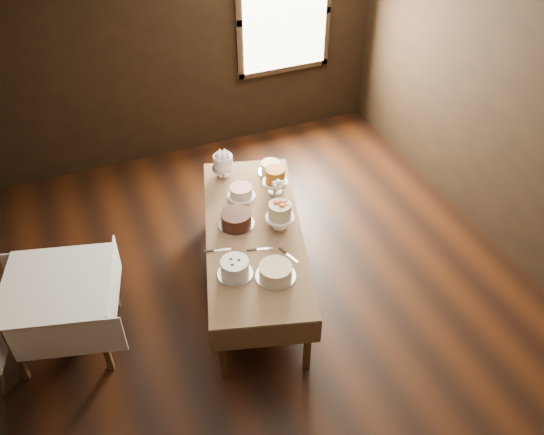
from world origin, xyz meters
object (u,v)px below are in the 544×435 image
(side_table, at_px, (57,290))
(cake_server_a, at_px, (265,249))
(cake_server_c, at_px, (242,213))
(cake_caramel, at_px, (275,182))
(cake_meringue, at_px, (223,166))
(cake_flowers, at_px, (280,217))
(cake_speckled, at_px, (271,168))
(cake_server_b, at_px, (292,258))
(cake_chocolate, at_px, (236,219))
(cake_cream, at_px, (276,272))
(cake_server_e, at_px, (223,250))
(display_table, at_px, (254,234))
(cake_swirl, at_px, (235,268))
(flower_vase, at_px, (279,205))
(cake_lattice, at_px, (241,192))
(cake_server_d, at_px, (279,213))

(side_table, distance_m, cake_server_a, 1.79)
(cake_server_c, bearing_deg, cake_caramel, -48.80)
(cake_meringue, distance_m, cake_caramel, 0.60)
(cake_flowers, bearing_deg, cake_speckled, 73.30)
(cake_meringue, relative_size, cake_flowers, 1.00)
(side_table, relative_size, cake_server_b, 4.50)
(cake_chocolate, height_order, cake_cream, cake_chocolate)
(cake_server_c, height_order, cake_server_e, same)
(cake_cream, bearing_deg, display_table, 86.24)
(cake_swirl, height_order, cake_server_e, cake_swirl)
(cake_caramel, bearing_deg, cake_cream, -112.40)
(side_table, relative_size, flower_vase, 8.35)
(cake_chocolate, height_order, flower_vase, cake_chocolate)
(cake_speckled, bearing_deg, cake_server_b, -104.01)
(cake_caramel, xyz_separation_m, cake_cream, (-0.44, -1.08, -0.07))
(cake_flowers, xyz_separation_m, cake_server_e, (-0.59, -0.10, -0.12))
(display_table, relative_size, cake_flowers, 8.68)
(cake_flowers, bearing_deg, cake_server_b, -98.58)
(cake_lattice, xyz_separation_m, cake_chocolate, (-0.19, -0.38, 0.01))
(display_table, bearing_deg, cake_server_e, -157.31)
(display_table, height_order, cake_caramel, cake_caramel)
(side_table, relative_size, cake_meringue, 3.90)
(cake_server_e, bearing_deg, cake_meringue, 84.56)
(cake_server_b, relative_size, flower_vase, 1.85)
(side_table, distance_m, cake_cream, 1.82)
(cake_lattice, relative_size, cake_caramel, 1.08)
(cake_speckled, xyz_separation_m, cake_server_d, (-0.18, -0.65, -0.05))
(cake_caramel, bearing_deg, cake_server_b, -103.70)
(cake_server_a, height_order, flower_vase, flower_vase)
(display_table, bearing_deg, cake_meringue, 88.69)
(cake_server_e, bearing_deg, flower_vase, 39.27)
(cake_server_e, bearing_deg, cake_chocolate, 64.45)
(cake_swirl, xyz_separation_m, cake_server_e, (-0.00, 0.32, -0.07))
(cake_swirl, distance_m, cake_server_d, 0.90)
(cake_lattice, bearing_deg, cake_speckled, 32.21)
(flower_vase, bearing_deg, cake_meringue, 112.33)
(cake_speckled, distance_m, cake_server_c, 0.73)
(side_table, bearing_deg, display_table, 1.64)
(cake_caramel, height_order, cake_server_a, cake_caramel)
(cake_caramel, xyz_separation_m, cake_server_d, (-0.09, -0.32, -0.12))
(side_table, bearing_deg, cake_chocolate, 6.44)
(cake_lattice, bearing_deg, cake_server_d, -57.03)
(cake_meringue, relative_size, cake_server_a, 1.15)
(cake_swirl, bearing_deg, cake_meringue, 75.13)
(display_table, distance_m, cake_flowers, 0.30)
(cake_chocolate, height_order, cake_server_c, cake_chocolate)
(cake_server_c, bearing_deg, cake_flowers, -123.27)
(cake_swirl, relative_size, cake_cream, 0.83)
(cake_swirl, bearing_deg, side_table, 163.51)
(cake_speckled, relative_size, cake_server_b, 1.14)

